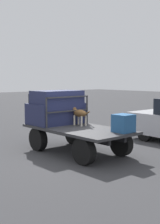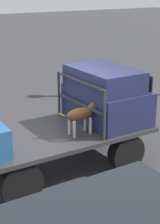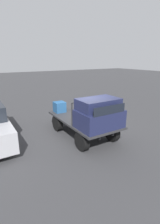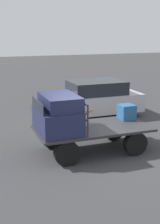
% 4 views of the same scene
% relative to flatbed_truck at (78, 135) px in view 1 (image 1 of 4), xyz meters
% --- Properties ---
extents(ground_plane, '(80.00, 80.00, 0.00)m').
position_rel_flatbed_truck_xyz_m(ground_plane, '(0.00, 0.00, -0.59)').
color(ground_plane, '#38383A').
extents(flatbed_truck, '(3.69, 1.86, 0.83)m').
position_rel_flatbed_truck_xyz_m(flatbed_truck, '(0.00, 0.00, 0.00)').
color(flatbed_truck, black).
rests_on(flatbed_truck, ground).
extents(truck_cab, '(1.20, 1.74, 1.14)m').
position_rel_flatbed_truck_xyz_m(truck_cab, '(1.17, 0.00, 0.78)').
color(truck_cab, '#1E2347').
rests_on(truck_cab, flatbed_truck).
extents(truck_headboard, '(0.04, 1.74, 0.97)m').
position_rel_flatbed_truck_xyz_m(truck_headboard, '(0.52, 0.00, 0.87)').
color(truck_headboard, '#2D2D30').
rests_on(truck_headboard, flatbed_truck).
extents(dog, '(0.99, 0.24, 0.67)m').
position_rel_flatbed_truck_xyz_m(dog, '(0.42, -0.35, 0.65)').
color(dog, beige).
rests_on(dog, flatbed_truck).
extents(cargo_crate, '(0.52, 0.52, 0.52)m').
position_rel_flatbed_truck_xyz_m(cargo_crate, '(-1.48, -0.47, 0.50)').
color(cargo_crate, '#235184').
rests_on(cargo_crate, flatbed_truck).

